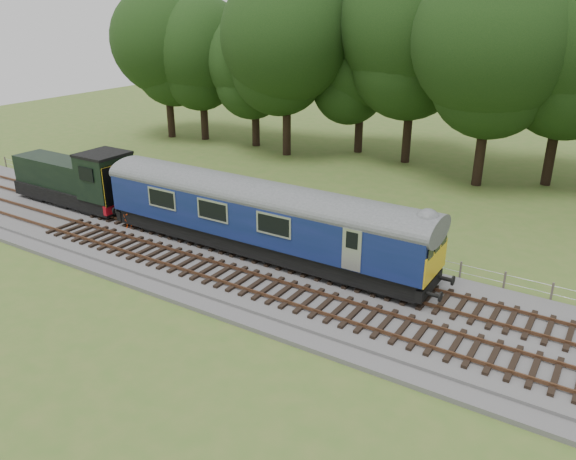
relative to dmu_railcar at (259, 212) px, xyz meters
The scene contains 9 objects.
ground 6.10m from the dmu_railcar, 14.71° to the right, with size 120.00×120.00×0.00m, color #486C27.
ballast 6.03m from the dmu_railcar, 14.71° to the right, with size 70.00×7.00×0.35m, color #4C4C4F.
track_north 5.77m from the dmu_railcar, ahead, with size 67.20×2.40×0.21m.
track_south 6.50m from the dmu_railcar, 29.35° to the right, with size 67.20×2.40×0.21m.
fence 6.70m from the dmu_railcar, 30.16° to the left, with size 64.00×0.12×1.00m, color #6B6054, non-canonical shape.
tree_line 21.44m from the dmu_railcar, 75.48° to the left, with size 70.00×8.00×18.00m, color black, non-canonical shape.
dmu_railcar is the anchor object (origin of this frame).
shunter_loco 13.94m from the dmu_railcar, behind, with size 8.92×2.60×3.38m.
worker 8.48m from the dmu_railcar, behind, with size 0.57×0.38×1.57m, color #DE3E0B.
Camera 1 is at (9.81, -19.91, 12.25)m, focal length 35.00 mm.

